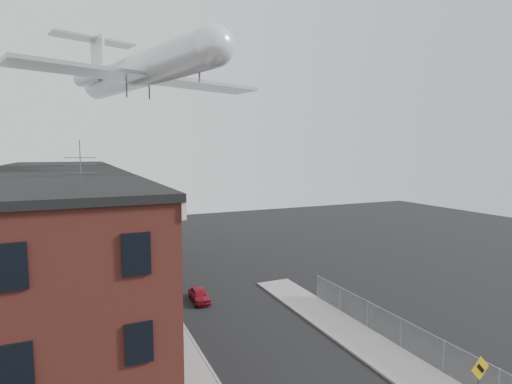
% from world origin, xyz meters
% --- Properties ---
extents(sidewalk_left, '(3.00, 62.00, 0.12)m').
position_xyz_m(sidewalk_left, '(-5.50, 24.00, 0.06)').
color(sidewalk_left, gray).
rests_on(sidewalk_left, ground).
extents(sidewalk_right, '(3.00, 26.00, 0.12)m').
position_xyz_m(sidewalk_right, '(5.50, 6.00, 0.06)').
color(sidewalk_right, gray).
rests_on(sidewalk_right, ground).
extents(curb_left, '(0.15, 62.00, 0.14)m').
position_xyz_m(curb_left, '(-4.05, 24.00, 0.07)').
color(curb_left, gray).
rests_on(curb_left, ground).
extents(curb_right, '(0.15, 26.00, 0.14)m').
position_xyz_m(curb_right, '(4.05, 6.00, 0.07)').
color(curb_right, gray).
rests_on(curb_right, ground).
extents(corner_building, '(10.31, 12.30, 12.15)m').
position_xyz_m(corner_building, '(-12.00, 7.00, 5.16)').
color(corner_building, '#381512').
rests_on(corner_building, ground).
extents(row_house_a, '(11.98, 7.00, 10.30)m').
position_xyz_m(row_house_a, '(-11.96, 16.50, 5.13)').
color(row_house_a, slate).
rests_on(row_house_a, ground).
extents(row_house_b, '(11.98, 7.00, 10.30)m').
position_xyz_m(row_house_b, '(-11.96, 23.50, 5.13)').
color(row_house_b, slate).
rests_on(row_house_b, ground).
extents(row_house_c, '(11.98, 7.00, 10.30)m').
position_xyz_m(row_house_c, '(-11.96, 30.50, 5.13)').
color(row_house_c, slate).
rests_on(row_house_c, ground).
extents(row_house_d, '(11.98, 7.00, 10.30)m').
position_xyz_m(row_house_d, '(-11.96, 37.50, 5.13)').
color(row_house_d, slate).
rests_on(row_house_d, ground).
extents(row_house_e, '(11.98, 7.00, 10.30)m').
position_xyz_m(row_house_e, '(-11.96, 44.50, 5.13)').
color(row_house_e, slate).
rests_on(row_house_e, ground).
extents(chainlink_fence, '(0.06, 18.06, 1.90)m').
position_xyz_m(chainlink_fence, '(7.00, 5.00, 1.00)').
color(chainlink_fence, gray).
rests_on(chainlink_fence, ground).
extents(warning_sign, '(1.10, 0.11, 2.80)m').
position_xyz_m(warning_sign, '(5.60, -1.03, 1.88)').
color(warning_sign, '#515156').
rests_on(warning_sign, ground).
extents(utility_pole, '(1.80, 0.26, 9.00)m').
position_xyz_m(utility_pole, '(-5.60, 18.00, 4.67)').
color(utility_pole, black).
rests_on(utility_pole, ground).
extents(street_tree, '(3.22, 3.20, 5.20)m').
position_xyz_m(street_tree, '(-5.27, 27.92, 3.45)').
color(street_tree, black).
rests_on(street_tree, ground).
extents(car_near, '(1.37, 3.18, 1.07)m').
position_xyz_m(car_near, '(-1.80, 17.23, 0.53)').
color(car_near, maroon).
rests_on(car_near, ground).
extents(car_mid, '(1.63, 3.78, 1.21)m').
position_xyz_m(car_mid, '(-3.60, 21.73, 0.61)').
color(car_mid, black).
rests_on(car_mid, ground).
extents(car_far, '(1.51, 3.68, 1.07)m').
position_xyz_m(car_far, '(-2.26, 37.31, 0.53)').
color(car_far, slate).
rests_on(car_far, ground).
extents(airplane, '(22.28, 25.49, 7.37)m').
position_xyz_m(airplane, '(-4.58, 26.05, 18.97)').
color(airplane, silver).
rests_on(airplane, ground).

